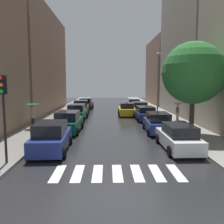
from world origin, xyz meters
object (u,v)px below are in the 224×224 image
(parked_car_right_nearest, at_px, (178,138))
(parked_car_right_fifth, at_px, (134,104))
(parked_car_left_second, at_px, (68,122))
(taxi_midroad, at_px, (126,109))
(street_tree_right, at_px, (193,73))
(lamp_post_right, at_px, (158,80))
(parked_car_left_fourth, at_px, (81,107))
(pedestrian_near_tree, at_px, (33,110))
(parked_car_left_nearest, at_px, (51,138))
(parked_car_left_fifth, at_px, (86,104))
(parked_car_right_second, at_px, (158,123))
(parked_car_right_third, at_px, (145,114))
(parked_car_left_third, at_px, (77,113))
(traffic_light_left_corner, at_px, (3,100))
(parked_car_right_fourth, at_px, (139,108))
(pedestrian_foreground, at_px, (178,107))

(parked_car_right_nearest, bearing_deg, parked_car_right_fifth, -0.46)
(parked_car_left_second, relative_size, taxi_midroad, 1.04)
(street_tree_right, distance_m, lamp_post_right, 10.61)
(parked_car_left_fourth, distance_m, pedestrian_near_tree, 11.89)
(taxi_midroad, bearing_deg, parked_car_left_nearest, 160.72)
(parked_car_left_fifth, bearing_deg, pedestrian_near_tree, 172.52)
(parked_car_right_second, relative_size, parked_car_right_third, 1.00)
(parked_car_left_nearest, xyz_separation_m, parked_car_right_nearest, (7.73, 0.22, -0.08))
(parked_car_left_second, bearing_deg, parked_car_left_third, 1.81)
(parked_car_left_fifth, relative_size, parked_car_right_nearest, 0.86)
(parked_car_right_second, bearing_deg, parked_car_left_nearest, 127.66)
(parked_car_left_nearest, height_order, lamp_post_right, lamp_post_right)
(traffic_light_left_corner, relative_size, lamp_post_right, 0.58)
(parked_car_left_fifth, relative_size, taxi_midroad, 0.90)
(pedestrian_near_tree, bearing_deg, taxi_midroad, -45.58)
(parked_car_right_fifth, xyz_separation_m, street_tree_right, (2.13, -20.61, 4.10))
(parked_car_left_second, relative_size, street_tree_right, 0.68)
(parked_car_left_second, distance_m, taxi_midroad, 11.76)
(parked_car_left_fifth, xyz_separation_m, pedestrian_near_tree, (-3.13, -17.36, 0.96))
(parked_car_left_fourth, distance_m, parked_car_left_fifth, 5.89)
(parked_car_right_second, relative_size, parked_car_right_fourth, 1.02)
(pedestrian_near_tree, bearing_deg, parked_car_right_third, -65.14)
(parked_car_left_fourth, bearing_deg, parked_car_right_fifth, -54.78)
(parked_car_right_nearest, xyz_separation_m, parked_car_right_fifth, (-0.08, 24.23, -0.02))
(parked_car_left_nearest, bearing_deg, parked_car_left_second, -2.90)
(lamp_post_right, bearing_deg, parked_car_left_fourth, 157.68)
(parked_car_right_second, distance_m, pedestrian_foreground, 6.71)
(parked_car_right_second, bearing_deg, parked_car_right_nearest, -176.41)
(parked_car_right_nearest, xyz_separation_m, street_tree_right, (2.05, 3.62, 4.07))
(parked_car_left_second, distance_m, parked_car_right_second, 7.49)
(taxi_midroad, distance_m, traffic_light_left_corner, 20.32)
(parked_car_left_fourth, height_order, parked_car_left_fifth, parked_car_left_fourth)
(taxi_midroad, bearing_deg, parked_car_left_fourth, 70.05)
(parked_car_left_fifth, distance_m, parked_car_right_second, 20.23)
(parked_car_right_nearest, height_order, parked_car_right_third, parked_car_right_nearest)
(parked_car_right_third, relative_size, pedestrian_near_tree, 2.21)
(parked_car_left_fifth, bearing_deg, parked_car_left_second, -176.94)
(parked_car_left_second, bearing_deg, taxi_midroad, -27.94)
(parked_car_left_fourth, bearing_deg, pedestrian_foreground, -125.35)
(parked_car_right_nearest, height_order, parked_car_right_second, parked_car_right_second)
(traffic_light_left_corner, bearing_deg, parked_car_right_fifth, 71.06)
(parked_car_right_fifth, bearing_deg, parked_car_right_nearest, -177.65)
(parked_car_left_second, xyz_separation_m, parked_car_right_fifth, (7.58, 18.60, -0.09))
(pedestrian_near_tree, bearing_deg, parked_car_left_fifth, -11.75)
(parked_car_right_third, bearing_deg, parked_car_right_nearest, 178.90)
(taxi_midroad, height_order, traffic_light_left_corner, traffic_light_left_corner)
(parked_car_right_nearest, height_order, lamp_post_right, lamp_post_right)
(parked_car_left_nearest, height_order, parked_car_right_nearest, parked_car_left_nearest)
(lamp_post_right, bearing_deg, parked_car_right_nearest, -96.55)
(parked_car_right_second, bearing_deg, lamp_post_right, -9.75)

